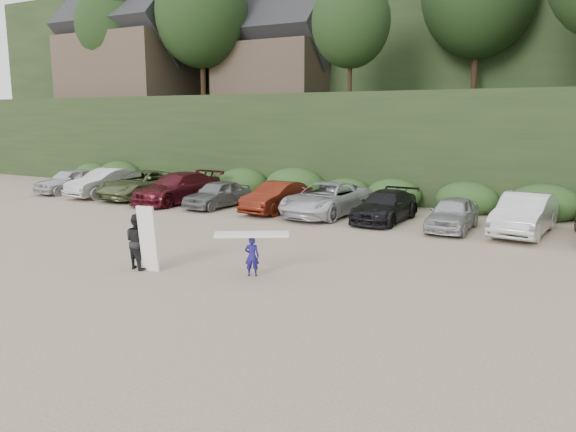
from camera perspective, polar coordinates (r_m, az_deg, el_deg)
The scene contains 5 objects.
ground at distance 17.61m, azimuth -7.12°, elevation -5.44°, with size 120.00×120.00×0.00m, color tan.
hillside_backdrop at distance 51.05m, azimuth 18.07°, elevation 16.99°, with size 90.00×41.50×28.00m.
parked_cars at distance 26.92m, azimuth 2.48°, elevation 1.71°, with size 36.83×6.26×1.65m.
child_surfer at distance 16.65m, azimuth -3.69°, elevation -3.13°, with size 2.18×1.66×1.31m.
adult_surfer at distance 18.00m, azimuth -14.95°, elevation -2.48°, with size 1.33×0.82×2.05m.
Camera 1 is at (10.12, -13.63, 4.71)m, focal length 35.00 mm.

